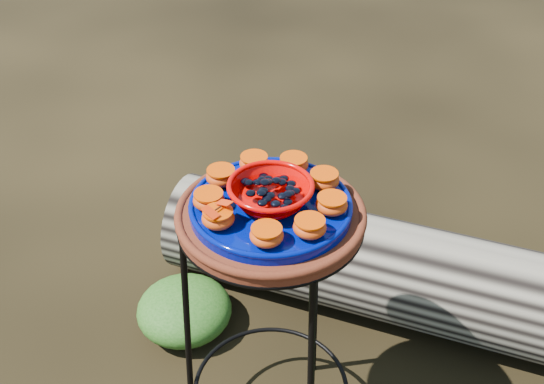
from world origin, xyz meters
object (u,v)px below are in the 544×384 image
Objects in this scene: red_bowl at (271,194)px; driftwood_log at (433,281)px; terracotta_saucer at (271,217)px; cobalt_plate at (271,207)px; plant_stand at (271,334)px.

driftwood_log is at bearing 72.34° from red_bowl.
terracotta_saucer is at bearing -107.66° from driftwood_log.
cobalt_plate is 2.00× the size of red_bowl.
plant_stand is 0.41× the size of driftwood_log.
plant_stand reaches higher than driftwood_log.
red_bowl is (0.00, 0.00, 0.04)m from cobalt_plate.
terracotta_saucer is 2.33× the size of red_bowl.
red_bowl is at bearing -107.66° from driftwood_log.
cobalt_plate is (0.00, 0.00, 0.39)m from plant_stand.
terracotta_saucer reaches higher than driftwood_log.
red_bowl reaches higher than cobalt_plate.
red_bowl is at bearing 0.00° from terracotta_saucer.
plant_stand is 4.08× the size of red_bowl.
red_bowl is (0.00, 0.00, 0.06)m from terracotta_saucer.
cobalt_plate is 0.20× the size of driftwood_log.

